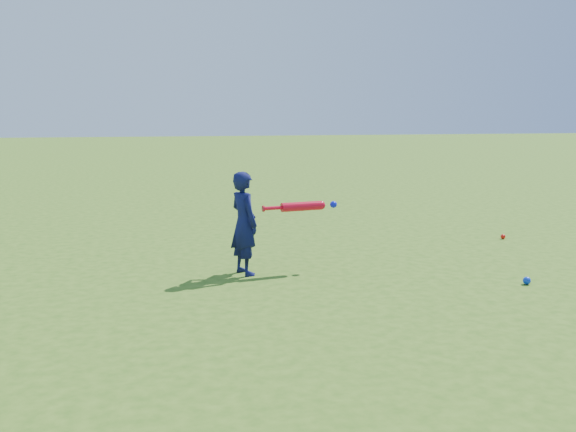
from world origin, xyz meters
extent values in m
plane|color=#376217|center=(0.00, 0.00, 0.00)|extent=(80.00, 80.00, 0.00)
imported|color=#0E1143|center=(-0.01, -0.28, 0.55)|extent=(0.39, 0.47, 1.09)
sphere|color=red|center=(3.71, 0.85, 0.03)|extent=(0.07, 0.07, 0.07)
sphere|color=#0C31CE|center=(2.67, -1.31, 0.04)|extent=(0.08, 0.08, 0.08)
cylinder|color=red|center=(0.19, -0.30, 0.70)|extent=(0.03, 0.07, 0.07)
cylinder|color=red|center=(0.30, -0.28, 0.70)|extent=(0.22, 0.08, 0.04)
cylinder|color=red|center=(0.62, -0.23, 0.70)|extent=(0.47, 0.17, 0.10)
sphere|color=red|center=(0.85, -0.19, 0.70)|extent=(0.10, 0.10, 0.10)
sphere|color=#0D16E9|center=(1.00, -0.16, 0.70)|extent=(0.08, 0.08, 0.08)
camera|label=1|loc=(-1.01, -6.86, 1.70)|focal=40.00mm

